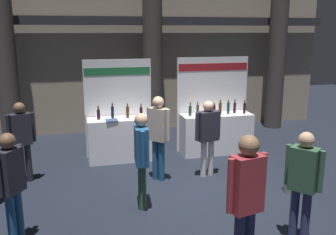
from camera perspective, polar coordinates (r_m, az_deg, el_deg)
ground_plane at (r=7.13m, az=4.53°, el=-11.55°), size 24.00×24.00×0.00m
hall_colonnade at (r=11.14m, az=-3.05°, el=12.64°), size 11.11×1.19×5.92m
exhibitor_booth_0 at (r=8.76m, az=-7.33°, el=-2.63°), size 1.58×0.69×2.34m
exhibitor_booth_1 at (r=9.28m, az=7.33°, el=-1.77°), size 1.84×0.66×2.35m
trash_bin at (r=7.41m, az=18.88°, el=-8.51°), size 0.35×0.35×0.66m
visitor_0 at (r=6.24m, az=-4.10°, el=-5.33°), size 0.25×0.64×1.66m
visitor_1 at (r=7.38m, az=-1.51°, el=-2.18°), size 0.40×0.39×1.73m
visitor_2 at (r=5.58m, az=20.09°, el=-8.77°), size 0.40×0.44×1.64m
visitor_5 at (r=4.56m, az=11.97°, el=-11.49°), size 0.54×0.30×1.83m
visitor_6 at (r=5.59m, az=-22.98°, el=-8.96°), size 0.36×0.46×1.65m
visitor_7 at (r=7.66m, az=6.16°, el=-2.18°), size 0.59×0.33×1.60m
visitor_8 at (r=7.84m, az=-21.60°, el=-2.67°), size 0.52×0.32×1.64m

